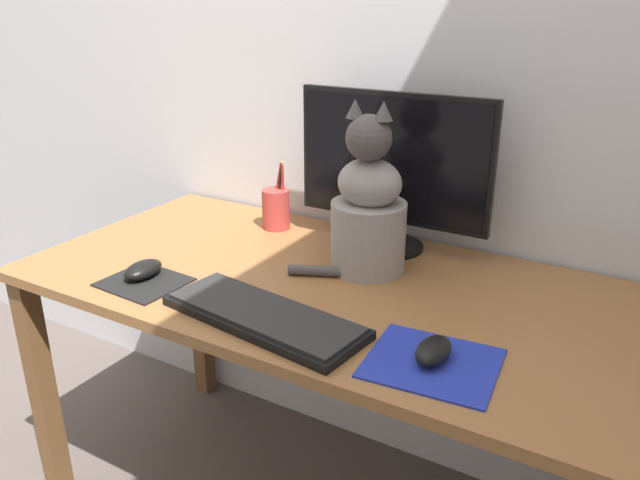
# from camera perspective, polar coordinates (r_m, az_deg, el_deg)

# --- Properties ---
(wall_back) EXTENTS (7.00, 0.04, 2.50)m
(wall_back) POSITION_cam_1_polar(r_m,az_deg,el_deg) (1.59, 8.33, 19.56)
(wall_back) COLOR silver
(wall_back) RESTS_ON ground_plane
(desk) EXTENTS (1.43, 0.69, 0.70)m
(desk) POSITION_cam_1_polar(r_m,az_deg,el_deg) (1.43, 1.20, -7.06)
(desk) COLOR brown
(desk) RESTS_ON ground_plane
(monitor) EXTENTS (0.49, 0.17, 0.39)m
(monitor) POSITION_cam_1_polar(r_m,az_deg,el_deg) (1.52, 6.65, 6.61)
(monitor) COLOR black
(monitor) RESTS_ON desk
(keyboard) EXTENTS (0.44, 0.21, 0.02)m
(keyboard) POSITION_cam_1_polar(r_m,az_deg,el_deg) (1.23, -5.16, -6.92)
(keyboard) COLOR black
(keyboard) RESTS_ON desk
(mousepad_left) EXTENTS (0.18, 0.16, 0.00)m
(mousepad_left) POSITION_cam_1_polar(r_m,az_deg,el_deg) (1.44, -15.78, -3.73)
(mousepad_left) COLOR black
(mousepad_left) RESTS_ON desk
(mousepad_right) EXTENTS (0.24, 0.21, 0.00)m
(mousepad_right) POSITION_cam_1_polar(r_m,az_deg,el_deg) (1.12, 10.22, -11.01)
(mousepad_right) COLOR #1E2D9E
(mousepad_right) RESTS_ON desk
(computer_mouse_left) EXTENTS (0.06, 0.10, 0.04)m
(computer_mouse_left) POSITION_cam_1_polar(r_m,az_deg,el_deg) (1.45, -15.87, -2.62)
(computer_mouse_left) COLOR black
(computer_mouse_left) RESTS_ON mousepad_left
(computer_mouse_right) EXTENTS (0.06, 0.10, 0.04)m
(computer_mouse_right) POSITION_cam_1_polar(r_m,az_deg,el_deg) (1.11, 10.34, -9.92)
(computer_mouse_right) COLOR black
(computer_mouse_right) RESTS_ON mousepad_right
(cat) EXTENTS (0.24, 0.22, 0.39)m
(cat) POSITION_cam_1_polar(r_m,az_deg,el_deg) (1.41, 4.41, 2.76)
(cat) COLOR gray
(cat) RESTS_ON desk
(pen_cup) EXTENTS (0.07, 0.07, 0.18)m
(pen_cup) POSITION_cam_1_polar(r_m,az_deg,el_deg) (1.70, -4.03, 2.94)
(pen_cup) COLOR #B23833
(pen_cup) RESTS_ON desk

